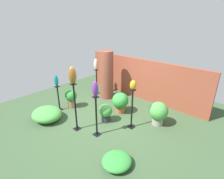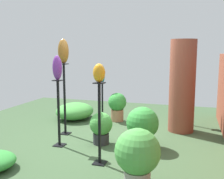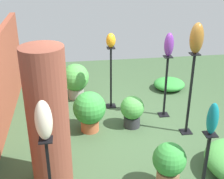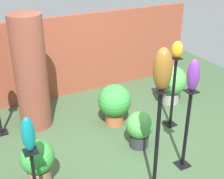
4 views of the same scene
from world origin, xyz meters
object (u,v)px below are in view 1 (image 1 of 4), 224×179
(pedestal_ivory, at_px, (97,83))
(potted_plant_front_left, at_px, (120,101))
(art_vase_violet, at_px, (95,89))
(potted_plant_walkway_edge, at_px, (158,112))
(art_vase_teal, at_px, (56,81))
(potted_plant_back_center, at_px, (71,97))
(pedestal_bronze, at_px, (75,109))
(art_vase_bronze, at_px, (72,75))
(art_vase_amber, at_px, (133,85))
(pedestal_teal, at_px, (59,99))
(brick_pillar, at_px, (107,75))
(pedestal_amber, at_px, (132,111))
(potted_plant_front_right, at_px, (106,112))
(pedestal_violet, at_px, (96,118))
(art_vase_ivory, at_px, (96,64))

(pedestal_ivory, relative_size, potted_plant_front_left, 1.47)
(art_vase_violet, xyz_separation_m, potted_plant_walkway_edge, (1.07, 1.73, -1.04))
(art_vase_teal, relative_size, potted_plant_back_center, 0.60)
(pedestal_bronze, relative_size, potted_plant_back_center, 2.09)
(art_vase_bronze, xyz_separation_m, art_vase_amber, (1.21, 1.23, -0.33))
(pedestal_bronze, distance_m, art_vase_amber, 1.89)
(pedestal_teal, distance_m, potted_plant_walkway_edge, 3.65)
(brick_pillar, distance_m, art_vase_teal, 2.14)
(brick_pillar, height_order, pedestal_amber, brick_pillar)
(potted_plant_walkway_edge, bearing_deg, art_vase_bronze, -131.85)
(potted_plant_front_left, bearing_deg, potted_plant_walkway_edge, 8.11)
(pedestal_teal, distance_m, potted_plant_front_right, 1.97)
(pedestal_violet, height_order, art_vase_bronze, art_vase_bronze)
(art_vase_amber, height_order, potted_plant_back_center, art_vase_amber)
(brick_pillar, distance_m, pedestal_amber, 2.51)
(pedestal_bronze, bearing_deg, pedestal_teal, 167.78)
(art_vase_bronze, distance_m, art_vase_amber, 1.76)
(art_vase_ivory, xyz_separation_m, art_vase_teal, (0.10, -2.05, -0.20))
(potted_plant_front_left, bearing_deg, art_vase_amber, -30.13)
(pedestal_ivory, bearing_deg, pedestal_violet, -43.25)
(pedestal_amber, bearing_deg, potted_plant_front_right, -161.81)
(pedestal_violet, xyz_separation_m, potted_plant_walkway_edge, (1.07, 1.73, -0.13))
(potted_plant_front_left, bearing_deg, art_vase_ivory, 162.04)
(pedestal_teal, height_order, art_vase_amber, art_vase_amber)
(pedestal_teal, distance_m, potted_plant_back_center, 0.48)
(art_vase_amber, bearing_deg, potted_plant_front_left, 149.87)
(potted_plant_walkway_edge, bearing_deg, art_vase_ivory, 172.87)
(pedestal_bronze, height_order, art_vase_ivory, art_vase_ivory)
(pedestal_violet, height_order, potted_plant_back_center, pedestal_violet)
(brick_pillar, xyz_separation_m, potted_plant_walkway_edge, (2.73, -0.43, -0.57))
(art_vase_ivory, bearing_deg, pedestal_ivory, 0.00)
(pedestal_ivory, distance_m, art_vase_bronze, 3.14)
(art_vase_bronze, relative_size, potted_plant_front_right, 0.83)
(pedestal_bronze, bearing_deg, pedestal_ivory, 124.06)
(pedestal_ivory, bearing_deg, brick_pillar, 0.84)
(potted_plant_walkway_edge, xyz_separation_m, potted_plant_back_center, (-3.11, -1.17, -0.03))
(pedestal_bronze, relative_size, pedestal_teal, 1.59)
(potted_plant_front_right, bearing_deg, art_vase_amber, 18.19)
(potted_plant_back_center, bearing_deg, art_vase_ivory, 98.82)
(art_vase_violet, bearing_deg, art_vase_bronze, -161.72)
(pedestal_amber, xyz_separation_m, potted_plant_walkway_edge, (0.54, 0.72, -0.15))
(pedestal_teal, height_order, art_vase_bronze, art_vase_bronze)
(pedestal_ivory, distance_m, pedestal_teal, 2.06)
(brick_pillar, bearing_deg, potted_plant_front_right, -47.32)
(art_vase_violet, bearing_deg, potted_plant_front_left, 103.29)
(pedestal_ivory, height_order, art_vase_ivory, art_vase_ivory)
(pedestal_violet, distance_m, potted_plant_front_right, 0.83)
(pedestal_teal, xyz_separation_m, pedestal_amber, (2.72, 0.91, 0.17))
(potted_plant_walkway_edge, bearing_deg, art_vase_violet, -121.75)
(pedestal_violet, bearing_deg, potted_plant_walkway_edge, 58.25)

